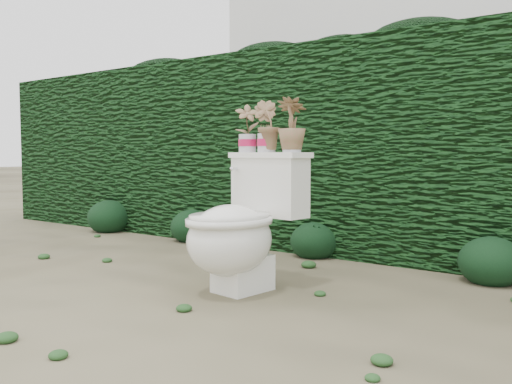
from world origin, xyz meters
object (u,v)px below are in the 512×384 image
Objects in this scene: potted_plant_left at (247,129)px; potted_plant_right at (292,126)px; toilet at (240,228)px; potted_plant_center at (266,127)px.

potted_plant_right reaches higher than potted_plant_left.
potted_plant_left is at bearing 127.00° from toilet.
potted_plant_center is at bearing -20.62° from potted_plant_right.
potted_plant_left is 0.16m from potted_plant_center.
potted_plant_center is 0.19m from potted_plant_right.
potted_plant_left is 0.35m from potted_plant_right.
potted_plant_right is (0.35, -0.04, 0.01)m from potted_plant_left.
potted_plant_left is at bearing -20.62° from potted_plant_right.
potted_plant_right is at bearing 172.61° from potted_plant_center.
potted_plant_center reaches higher than toilet.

